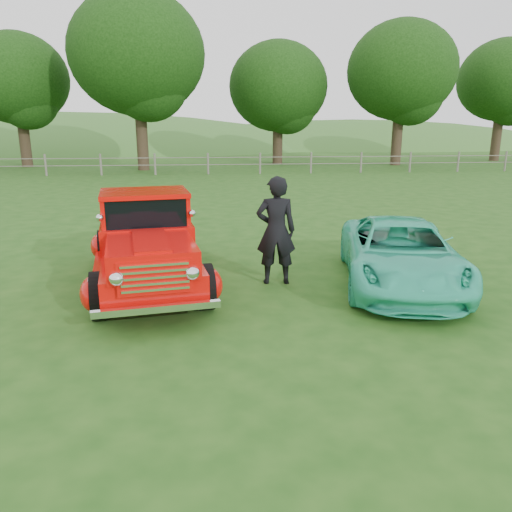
{
  "coord_description": "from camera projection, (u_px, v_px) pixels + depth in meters",
  "views": [
    {
      "loc": [
        -0.09,
        -7.07,
        2.99
      ],
      "look_at": [
        0.72,
        1.2,
        0.73
      ],
      "focal_mm": 35.0,
      "sensor_mm": 36.0,
      "label": 1
    }
  ],
  "objects": [
    {
      "name": "ground",
      "position": [
        217.0,
        324.0,
        7.59
      ],
      "size": [
        140.0,
        140.0,
        0.0
      ],
      "primitive_type": "plane",
      "color": "#1D4913",
      "rests_on": "ground"
    },
    {
      "name": "distant_hills",
      "position": [
        176.0,
        180.0,
        65.5
      ],
      "size": [
        116.0,
        60.0,
        18.0
      ],
      "color": "#306926",
      "rests_on": "ground"
    },
    {
      "name": "fence_line",
      "position": [
        208.0,
        164.0,
        28.55
      ],
      "size": [
        48.0,
        0.12,
        1.2
      ],
      "color": "#686458",
      "rests_on": "ground"
    },
    {
      "name": "tree_mid_west",
      "position": [
        17.0,
        79.0,
        31.88
      ],
      "size": [
        6.4,
        6.4,
        8.46
      ],
      "color": "#2F2217",
      "rests_on": "ground"
    },
    {
      "name": "tree_near_west",
      "position": [
        137.0,
        54.0,
        29.43
      ],
      "size": [
        8.0,
        8.0,
        10.42
      ],
      "color": "#2F2217",
      "rests_on": "ground"
    },
    {
      "name": "tree_near_east",
      "position": [
        278.0,
        87.0,
        34.53
      ],
      "size": [
        6.8,
        6.8,
        8.33
      ],
      "color": "#2F2217",
      "rests_on": "ground"
    },
    {
      "name": "tree_mid_east",
      "position": [
        402.0,
        71.0,
        33.12
      ],
      "size": [
        7.2,
        7.2,
        9.44
      ],
      "color": "#2F2217",
      "rests_on": "ground"
    },
    {
      "name": "tree_far_east",
      "position": [
        503.0,
        80.0,
        36.93
      ],
      "size": [
        6.6,
        6.6,
        8.86
      ],
      "color": "#2F2217",
      "rests_on": "ground"
    },
    {
      "name": "red_pickup",
      "position": [
        147.0,
        244.0,
        9.19
      ],
      "size": [
        2.8,
        5.2,
        1.78
      ],
      "rotation": [
        0.0,
        0.0,
        0.16
      ],
      "color": "black",
      "rests_on": "ground"
    },
    {
      "name": "teal_sedan",
      "position": [
        400.0,
        254.0,
        9.23
      ],
      "size": [
        2.88,
        4.66,
        1.2
      ],
      "primitive_type": "imported",
      "rotation": [
        0.0,
        0.0,
        -0.21
      ],
      "color": "#31C69E",
      "rests_on": "ground"
    },
    {
      "name": "man",
      "position": [
        276.0,
        231.0,
        9.25
      ],
      "size": [
        0.76,
        0.52,
        2.03
      ],
      "primitive_type": "imported",
      "rotation": [
        0.0,
        0.0,
        3.1
      ],
      "color": "black",
      "rests_on": "ground"
    }
  ]
}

